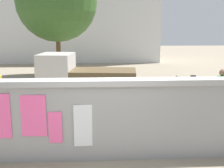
# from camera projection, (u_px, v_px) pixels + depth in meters

# --- Properties ---
(ground) EXTENTS (60.00, 60.00, 0.00)m
(ground) POSITION_uv_depth(u_px,v_px,m) (100.00, 85.00, 13.97)
(ground) COLOR gray
(poster_wall) EXTENTS (8.38, 0.42, 1.75)m
(poster_wall) POSITION_uv_depth(u_px,v_px,m) (102.00, 118.00, 5.96)
(poster_wall) COLOR #949494
(poster_wall) RESTS_ON ground
(auto_rickshaw_truck) EXTENTS (3.75, 1.89, 1.85)m
(auto_rickshaw_truck) POSITION_uv_depth(u_px,v_px,m) (83.00, 79.00, 10.60)
(auto_rickshaw_truck) COLOR black
(auto_rickshaw_truck) RESTS_ON ground
(motorcycle) EXTENTS (1.90, 0.56, 0.87)m
(motorcycle) POSITION_uv_depth(u_px,v_px,m) (34.00, 115.00, 7.59)
(motorcycle) COLOR black
(motorcycle) RESTS_ON ground
(bicycle_near) EXTENTS (1.69, 0.49, 0.95)m
(bicycle_near) POSITION_uv_depth(u_px,v_px,m) (188.00, 90.00, 11.16)
(bicycle_near) COLOR black
(bicycle_near) RESTS_ON ground
(bicycle_far) EXTENTS (1.66, 0.58, 0.95)m
(bicycle_far) POSITION_uv_depth(u_px,v_px,m) (173.00, 108.00, 8.63)
(bicycle_far) COLOR black
(bicycle_far) RESTS_ON ground
(person_bystander) EXTENTS (0.48, 0.48, 1.62)m
(person_bystander) POSITION_uv_depth(u_px,v_px,m) (222.00, 90.00, 8.28)
(person_bystander) COLOR yellow
(person_bystander) RESTS_ON ground
(tree_roadside) EXTENTS (4.39, 4.39, 6.41)m
(tree_roadside) POSITION_uv_depth(u_px,v_px,m) (57.00, 1.00, 15.14)
(tree_roadside) COLOR brown
(tree_roadside) RESTS_ON ground
(building_background) EXTENTS (13.86, 4.70, 9.50)m
(building_background) POSITION_uv_depth(u_px,v_px,m) (76.00, 4.00, 23.35)
(building_background) COLOR silver
(building_background) RESTS_ON ground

